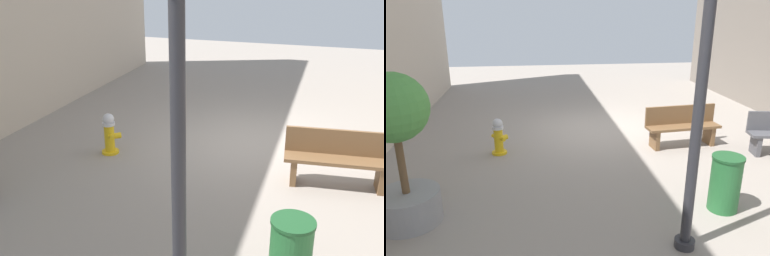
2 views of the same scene
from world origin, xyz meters
TOP-DOWN VIEW (x-y plane):
  - ground_plane at (0.00, 0.00)m, footprint 23.40×23.40m
  - fire_hydrant at (2.65, 1.37)m, footprint 0.38×0.38m
  - bench_near at (-1.61, 1.38)m, footprint 1.79×0.60m
  - planter_tree at (3.81, 4.01)m, footprint 1.00×1.00m
  - street_lamp at (-0.13, 5.15)m, footprint 0.36×0.36m
  - trash_bin at (-1.15, 4.27)m, footprint 0.50×0.50m

SIDE VIEW (x-z plane):
  - ground_plane at x=0.00m, z-range 0.00..0.00m
  - fire_hydrant at x=2.65m, z-range 0.00..0.82m
  - trash_bin at x=-1.15m, z-range 0.00..0.93m
  - bench_near at x=-1.61m, z-range 0.02..0.97m
  - planter_tree at x=3.81m, z-range 0.16..2.48m
  - street_lamp at x=-0.13m, z-range 0.46..4.21m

